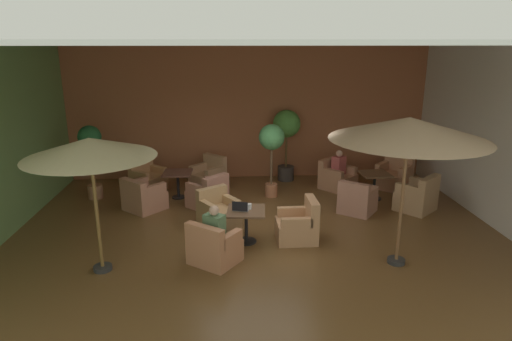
{
  "coord_description": "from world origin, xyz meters",
  "views": [
    {
      "loc": [
        -0.57,
        -8.67,
        3.88
      ],
      "look_at": [
        0.0,
        0.4,
        1.22
      ],
      "focal_mm": 31.16,
      "sensor_mm": 36.0,
      "label": 1
    }
  ],
  "objects_px": {
    "armchair_front_left_south": "(214,248)",
    "patron_blue_shirt": "(339,164)",
    "cafe_table_front_right": "(178,177)",
    "potted_tree_mid_right": "(287,132)",
    "armchair_front_right_west": "(148,179)",
    "armchair_front_right_east": "(208,195)",
    "armchair_mid_center_north": "(357,200)",
    "open_laptop": "(241,208)",
    "armchair_mid_center_south": "(394,176)",
    "patio_umbrella_tall_red": "(409,129)",
    "potted_tree_mid_left": "(272,143)",
    "armchair_mid_center_east": "(417,197)",
    "patron_by_window": "(214,226)",
    "armchair_front_left_east": "(218,212)",
    "armchair_front_right_north": "(143,198)",
    "armchair_front_left_north": "(299,226)",
    "potted_tree_left_corner": "(91,149)",
    "armchair_front_right_south": "(209,176)",
    "cafe_table_mid_center": "(375,179)",
    "cafe_table_front_left": "(246,217)",
    "patio_umbrella_center_beige": "(90,149)",
    "iced_drink_cup": "(250,206)"
  },
  "relations": [
    {
      "from": "armchair_front_left_south",
      "to": "patron_blue_shirt",
      "type": "xyz_separation_m",
      "value": [
        3.25,
        4.01,
        0.4
      ]
    },
    {
      "from": "armchair_front_left_north",
      "to": "open_laptop",
      "type": "height_order",
      "value": "open_laptop"
    },
    {
      "from": "armchair_front_right_east",
      "to": "cafe_table_front_left",
      "type": "bearing_deg",
      "value": -67.12
    },
    {
      "from": "armchair_front_right_west",
      "to": "cafe_table_front_left",
      "type": "bearing_deg",
      "value": -53.35
    },
    {
      "from": "cafe_table_mid_center",
      "to": "patron_by_window",
      "type": "bearing_deg",
      "value": -141.51
    },
    {
      "from": "cafe_table_front_right",
      "to": "open_laptop",
      "type": "height_order",
      "value": "open_laptop"
    },
    {
      "from": "armchair_front_left_east",
      "to": "armchair_front_right_north",
      "type": "xyz_separation_m",
      "value": [
        -1.79,
        1.04,
        0.01
      ]
    },
    {
      "from": "armchair_front_left_south",
      "to": "armchair_front_right_west",
      "type": "relative_size",
      "value": 1.01
    },
    {
      "from": "cafe_table_front_right",
      "to": "potted_tree_mid_right",
      "type": "relative_size",
      "value": 0.36
    },
    {
      "from": "patio_umbrella_tall_red",
      "to": "patron_blue_shirt",
      "type": "relative_size",
      "value": 4.01
    },
    {
      "from": "armchair_front_left_south",
      "to": "armchair_front_right_east",
      "type": "height_order",
      "value": "armchair_front_right_east"
    },
    {
      "from": "patio_umbrella_tall_red",
      "to": "open_laptop",
      "type": "bearing_deg",
      "value": 159.52
    },
    {
      "from": "armchair_front_left_north",
      "to": "potted_tree_left_corner",
      "type": "relative_size",
      "value": 0.46
    },
    {
      "from": "patio_umbrella_tall_red",
      "to": "potted_tree_mid_left",
      "type": "relative_size",
      "value": 1.41
    },
    {
      "from": "armchair_front_left_south",
      "to": "armchair_front_right_west",
      "type": "xyz_separation_m",
      "value": [
        -1.89,
        4.23,
        0.0
      ]
    },
    {
      "from": "armchair_mid_center_east",
      "to": "cafe_table_mid_center",
      "type": "bearing_deg",
      "value": 131.35
    },
    {
      "from": "cafe_table_front_right",
      "to": "armchair_mid_center_east",
      "type": "relative_size",
      "value": 0.66
    },
    {
      "from": "armchair_mid_center_north",
      "to": "open_laptop",
      "type": "height_order",
      "value": "open_laptop"
    },
    {
      "from": "armchair_front_left_north",
      "to": "armchair_front_left_south",
      "type": "distance_m",
      "value": 1.89
    },
    {
      "from": "patron_blue_shirt",
      "to": "open_laptop",
      "type": "relative_size",
      "value": 1.87
    },
    {
      "from": "armchair_front_right_east",
      "to": "armchair_front_right_north",
      "type": "bearing_deg",
      "value": -178.08
    },
    {
      "from": "armchair_mid_center_east",
      "to": "patron_by_window",
      "type": "relative_size",
      "value": 1.62
    },
    {
      "from": "armchair_front_left_south",
      "to": "armchair_front_right_north",
      "type": "height_order",
      "value": "armchair_front_left_south"
    },
    {
      "from": "open_laptop",
      "to": "armchair_front_right_south",
      "type": "bearing_deg",
      "value": 102.27
    },
    {
      "from": "patron_blue_shirt",
      "to": "cafe_table_mid_center",
      "type": "bearing_deg",
      "value": -49.11
    },
    {
      "from": "potted_tree_mid_right",
      "to": "patron_blue_shirt",
      "type": "relative_size",
      "value": 3.06
    },
    {
      "from": "armchair_front_right_north",
      "to": "armchair_front_right_east",
      "type": "bearing_deg",
      "value": 1.92
    },
    {
      "from": "potted_tree_mid_left",
      "to": "iced_drink_cup",
      "type": "distance_m",
      "value": 2.8
    },
    {
      "from": "potted_tree_mid_right",
      "to": "potted_tree_left_corner",
      "type": "bearing_deg",
      "value": -166.21
    },
    {
      "from": "cafe_table_front_right",
      "to": "potted_tree_mid_left",
      "type": "bearing_deg",
      "value": -1.01
    },
    {
      "from": "armchair_front_left_south",
      "to": "potted_tree_mid_left",
      "type": "distance_m",
      "value": 3.95
    },
    {
      "from": "cafe_table_front_right",
      "to": "iced_drink_cup",
      "type": "xyz_separation_m",
      "value": [
        1.7,
        -2.67,
        0.2
      ]
    },
    {
      "from": "patio_umbrella_center_beige",
      "to": "iced_drink_cup",
      "type": "xyz_separation_m",
      "value": [
        2.64,
        1.05,
        -1.47
      ]
    },
    {
      "from": "cafe_table_front_left",
      "to": "armchair_mid_center_north",
      "type": "bearing_deg",
      "value": 28.09
    },
    {
      "from": "armchair_front_left_north",
      "to": "armchair_front_right_west",
      "type": "relative_size",
      "value": 0.83
    },
    {
      "from": "patron_by_window",
      "to": "patio_umbrella_tall_red",
      "type": "bearing_deg",
      "value": -4.25
    },
    {
      "from": "armchair_front_right_south",
      "to": "patio_umbrella_center_beige",
      "type": "relative_size",
      "value": 0.45
    },
    {
      "from": "potted_tree_mid_right",
      "to": "patron_by_window",
      "type": "distance_m",
      "value": 5.28
    },
    {
      "from": "patio_umbrella_center_beige",
      "to": "iced_drink_cup",
      "type": "relative_size",
      "value": 21.63
    },
    {
      "from": "armchair_front_left_east",
      "to": "armchair_front_right_south",
      "type": "xyz_separation_m",
      "value": [
        -0.31,
        2.67,
        0.01
      ]
    },
    {
      "from": "cafe_table_front_left",
      "to": "patron_by_window",
      "type": "bearing_deg",
      "value": -126.47
    },
    {
      "from": "armchair_mid_center_south",
      "to": "patio_umbrella_tall_red",
      "type": "bearing_deg",
      "value": -109.49
    },
    {
      "from": "armchair_mid_center_north",
      "to": "patron_by_window",
      "type": "relative_size",
      "value": 1.5
    },
    {
      "from": "armchair_front_right_north",
      "to": "potted_tree_mid_left",
      "type": "height_order",
      "value": "potted_tree_mid_left"
    },
    {
      "from": "armchair_front_right_west",
      "to": "armchair_front_right_east",
      "type": "bearing_deg",
      "value": -39.95
    },
    {
      "from": "cafe_table_front_right",
      "to": "potted_tree_left_corner",
      "type": "xyz_separation_m",
      "value": [
        -2.12,
        0.08,
        0.76
      ]
    },
    {
      "from": "potted_tree_mid_right",
      "to": "armchair_front_right_south",
      "type": "bearing_deg",
      "value": -166.85
    },
    {
      "from": "armchair_front_right_north",
      "to": "patio_umbrella_center_beige",
      "type": "xyz_separation_m",
      "value": [
        -0.2,
        -2.91,
        1.9
      ]
    },
    {
      "from": "armchair_front_left_south",
      "to": "armchair_front_right_north",
      "type": "relative_size",
      "value": 0.94
    },
    {
      "from": "armchair_front_right_south",
      "to": "open_laptop",
      "type": "bearing_deg",
      "value": -77.73
    }
  ]
}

